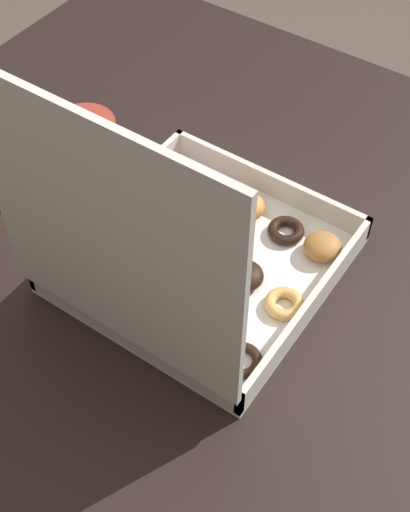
% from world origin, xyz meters
% --- Properties ---
extents(ground_plane, '(8.00, 8.00, 0.00)m').
position_xyz_m(ground_plane, '(0.00, 0.00, 0.00)').
color(ground_plane, '#564C44').
extents(dining_table, '(1.10, 0.96, 0.73)m').
position_xyz_m(dining_table, '(0.00, 0.00, 0.63)').
color(dining_table, black).
rests_on(dining_table, ground_plane).
extents(donut_box, '(0.30, 0.32, 0.34)m').
position_xyz_m(donut_box, '(-0.01, 0.08, 0.80)').
color(donut_box, silver).
rests_on(donut_box, dining_table).
extents(coffee_mug, '(0.09, 0.09, 0.09)m').
position_xyz_m(coffee_mug, '(0.22, -0.02, 0.77)').
color(coffee_mug, '#A3382D').
rests_on(coffee_mug, dining_table).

